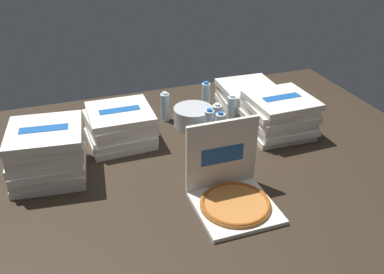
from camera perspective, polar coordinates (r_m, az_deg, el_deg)
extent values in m
cube|color=#2D2319|center=(2.65, 0.38, -3.89)|extent=(3.20, 2.40, 0.02)
cube|color=silver|center=(2.30, 5.75, -9.31)|extent=(0.41, 0.41, 0.02)
cylinder|color=#B77033|center=(2.29, 5.77, -8.89)|extent=(0.37, 0.37, 0.02)
torus|color=#9C501E|center=(2.28, 5.79, -8.72)|extent=(0.37, 0.37, 0.02)
cube|color=silver|center=(2.32, 3.99, -2.26)|extent=(0.41, 0.03, 0.41)
cube|color=#19519E|center=(2.31, 4.09, -2.40)|extent=(0.24, 0.01, 0.10)
cube|color=silver|center=(3.05, 11.13, 1.04)|extent=(0.42, 0.42, 0.04)
cube|color=silver|center=(3.02, 11.56, 1.67)|extent=(0.42, 0.42, 0.04)
cube|color=silver|center=(3.01, 11.21, 2.56)|extent=(0.42, 0.42, 0.04)
cube|color=silver|center=(2.98, 11.60, 3.22)|extent=(0.41, 0.41, 0.04)
cube|color=silver|center=(2.97, 11.46, 4.07)|extent=(0.43, 0.43, 0.04)
cube|color=#19519E|center=(2.96, 11.51, 4.48)|extent=(0.27, 0.09, 0.00)
cube|color=silver|center=(2.95, 11.81, 4.79)|extent=(0.42, 0.42, 0.04)
cube|color=#19519E|center=(2.94, 11.86, 5.21)|extent=(0.27, 0.08, 0.00)
cube|color=silver|center=(2.92, -9.54, -0.18)|extent=(0.43, 0.43, 0.04)
cube|color=silver|center=(2.90, -9.48, 0.64)|extent=(0.42, 0.42, 0.04)
cube|color=#19519E|center=(2.89, -9.52, 1.05)|extent=(0.27, 0.08, 0.00)
cube|color=silver|center=(2.89, -9.52, 1.58)|extent=(0.44, 0.44, 0.04)
cube|color=#19519E|center=(2.88, -9.56, 1.99)|extent=(0.27, 0.09, 0.00)
cube|color=silver|center=(2.87, -9.63, 2.32)|extent=(0.44, 0.44, 0.04)
cube|color=#19519E|center=(2.86, -9.67, 2.74)|extent=(0.27, 0.10, 0.00)
cube|color=silver|center=(2.85, -9.58, 3.14)|extent=(0.41, 0.41, 0.04)
cube|color=#19519E|center=(2.84, -9.62, 3.57)|extent=(0.27, 0.08, 0.00)
cube|color=silver|center=(2.67, -18.35, -4.45)|extent=(0.45, 0.45, 0.04)
cube|color=#19519E|center=(2.66, -18.43, -4.03)|extent=(0.27, 0.10, 0.00)
cube|color=silver|center=(2.65, -18.35, -3.63)|extent=(0.46, 0.46, 0.04)
cube|color=#19519E|center=(2.64, -18.43, -3.20)|extent=(0.27, 0.11, 0.00)
cube|color=silver|center=(2.62, -18.71, -2.88)|extent=(0.43, 0.43, 0.04)
cube|color=silver|center=(2.61, -18.85, -1.94)|extent=(0.45, 0.45, 0.04)
cube|color=silver|center=(2.59, -18.74, -1.03)|extent=(0.45, 0.45, 0.04)
cube|color=silver|center=(2.56, -18.93, -0.23)|extent=(0.44, 0.44, 0.04)
cube|color=silver|center=(2.54, -19.05, 0.58)|extent=(0.45, 0.45, 0.04)
cube|color=#19519E|center=(2.53, -19.14, 1.05)|extent=(0.27, 0.10, 0.00)
cube|color=silver|center=(3.39, 7.30, 4.44)|extent=(0.45, 0.45, 0.04)
cube|color=silver|center=(3.37, 7.45, 5.05)|extent=(0.45, 0.45, 0.04)
cube|color=silver|center=(3.36, 7.56, 5.81)|extent=(0.44, 0.44, 0.04)
cube|color=#19519E|center=(3.35, 7.58, 6.18)|extent=(0.27, 0.09, 0.00)
cube|color=silver|center=(3.34, 7.53, 6.52)|extent=(0.42, 0.42, 0.04)
cylinder|color=#B7BABF|center=(3.06, 0.16, 2.73)|extent=(0.28, 0.28, 0.13)
cylinder|color=silver|center=(2.88, 2.31, 1.63)|extent=(0.06, 0.06, 0.20)
cylinder|color=blue|center=(2.83, 2.35, 3.60)|extent=(0.04, 0.04, 0.02)
cylinder|color=silver|center=(3.13, -3.63, 3.98)|extent=(0.06, 0.06, 0.20)
cylinder|color=white|center=(3.08, -3.69, 5.82)|extent=(0.04, 0.04, 0.02)
cylinder|color=white|center=(2.96, 3.32, 2.40)|extent=(0.06, 0.06, 0.20)
cylinder|color=white|center=(2.91, 3.38, 4.33)|extent=(0.04, 0.04, 0.02)
cylinder|color=silver|center=(3.09, 5.28, 3.56)|extent=(0.06, 0.06, 0.20)
cylinder|color=white|center=(3.04, 5.37, 5.42)|extent=(0.04, 0.04, 0.02)
cylinder|color=silver|center=(3.30, 1.86, 5.46)|extent=(0.06, 0.06, 0.20)
cylinder|color=blue|center=(3.26, 1.90, 7.22)|extent=(0.04, 0.04, 0.02)
cylinder|color=silver|center=(2.84, 3.75, 1.20)|extent=(0.06, 0.06, 0.20)
cylinder|color=blue|center=(2.79, 3.82, 3.18)|extent=(0.04, 0.04, 0.02)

